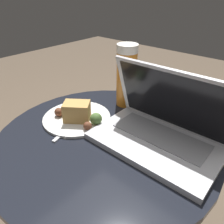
{
  "coord_description": "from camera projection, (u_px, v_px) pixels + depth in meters",
  "views": [
    {
      "loc": [
        0.37,
        -0.39,
        0.96
      ],
      "look_at": [
        -0.01,
        0.04,
        0.63
      ],
      "focal_mm": 35.0,
      "sensor_mm": 36.0,
      "label": 1
    }
  ],
  "objects": [
    {
      "name": "table",
      "position": [
        106.0,
        176.0,
        0.75
      ],
      "size": [
        0.67,
        0.67,
        0.56
      ],
      "color": "#9E9EA3",
      "rests_on": "ground_plane"
    },
    {
      "name": "napkin",
      "position": [
        77.0,
        120.0,
        0.74
      ],
      "size": [
        0.22,
        0.19,
        0.0
      ],
      "color": "silver",
      "rests_on": "table"
    },
    {
      "name": "laptop",
      "position": [
        160.0,
        129.0,
        0.62
      ],
      "size": [
        0.36,
        0.22,
        0.22
      ],
      "color": "silver",
      "rests_on": "table"
    },
    {
      "name": "snack_plate",
      "position": [
        78.0,
        115.0,
        0.73
      ],
      "size": [
        0.23,
        0.23,
        0.07
      ],
      "color": "silver",
      "rests_on": "table"
    },
    {
      "name": "fork",
      "position": [
        74.0,
        123.0,
        0.72
      ],
      "size": [
        0.07,
        0.19,
        0.0
      ],
      "color": "silver",
      "rests_on": "table"
    },
    {
      "name": "beer_glass",
      "position": [
        126.0,
        76.0,
        0.79
      ],
      "size": [
        0.07,
        0.07,
        0.23
      ],
      "color": "#C6701E",
      "rests_on": "table"
    }
  ]
}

